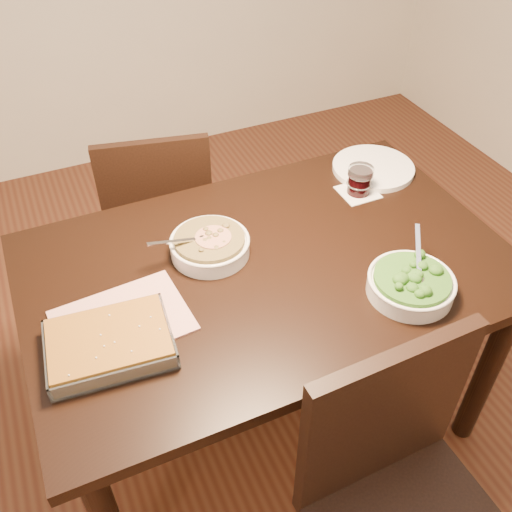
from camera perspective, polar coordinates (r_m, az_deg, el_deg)
ground at (r=2.23m, az=1.00°, el=-15.09°), size 4.00×4.00×0.00m
table at (r=1.72m, az=1.26°, el=-3.06°), size 1.40×0.90×0.75m
magazine_a at (r=1.53m, az=-13.23°, el=-6.30°), size 0.36×0.27×0.01m
coaster at (r=1.96m, az=10.16°, el=6.29°), size 0.12×0.12×0.00m
stew_bowl at (r=1.67m, az=-4.64°, el=1.14°), size 0.26×0.24×0.09m
broccoli_bowl at (r=1.60m, az=15.23°, el=-2.71°), size 0.24×0.25×0.09m
baking_dish at (r=1.46m, az=-14.44°, el=-8.47°), size 0.32×0.25×0.05m
wine_tumbler at (r=1.93m, az=10.34°, el=7.52°), size 0.08×0.08×0.09m
dinner_plate at (r=2.08m, az=11.64°, el=8.63°), size 0.29×0.29×0.02m
chair_near at (r=1.52m, az=14.36°, el=-22.28°), size 0.45×0.45×0.94m
chair_far at (r=2.31m, az=-9.66°, el=4.34°), size 0.48×0.48×0.87m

